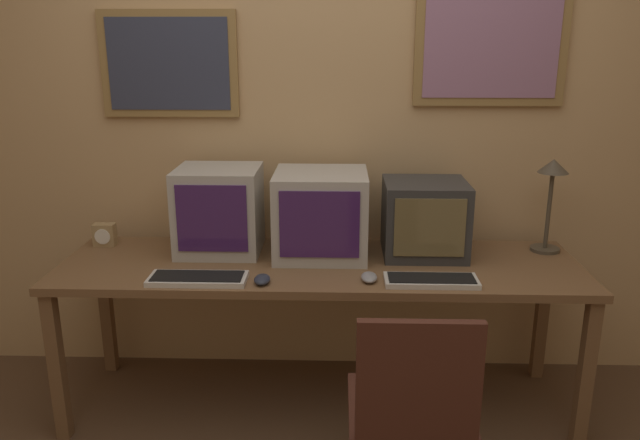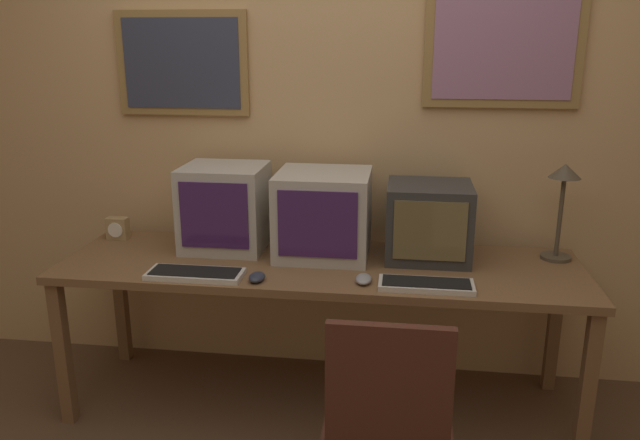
% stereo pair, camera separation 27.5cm
% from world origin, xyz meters
% --- Properties ---
extents(wall_back, '(8.00, 0.08, 2.60)m').
position_xyz_m(wall_back, '(0.00, 1.41, 1.31)').
color(wall_back, tan).
rests_on(wall_back, ground_plane).
extents(desk, '(2.33, 0.69, 0.72)m').
position_xyz_m(desk, '(0.00, 0.98, 0.66)').
color(desk, brown).
rests_on(desk, ground_plane).
extents(monitor_left, '(0.38, 0.36, 0.40)m').
position_xyz_m(monitor_left, '(-0.48, 1.13, 0.92)').
color(monitor_left, '#B7B2A8').
rests_on(monitor_left, desk).
extents(monitor_center, '(0.42, 0.41, 0.39)m').
position_xyz_m(monitor_center, '(0.00, 1.10, 0.92)').
color(monitor_center, '#B7B2A8').
rests_on(monitor_center, desk).
extents(monitor_right, '(0.38, 0.35, 0.34)m').
position_xyz_m(monitor_right, '(0.48, 1.11, 0.89)').
color(monitor_right, '#333333').
rests_on(monitor_right, desk).
extents(keyboard_main, '(0.41, 0.16, 0.03)m').
position_xyz_m(keyboard_main, '(-0.50, 0.73, 0.74)').
color(keyboard_main, beige).
rests_on(keyboard_main, desk).
extents(keyboard_side, '(0.38, 0.15, 0.03)m').
position_xyz_m(keyboard_side, '(0.47, 0.74, 0.74)').
color(keyboard_side, beige).
rests_on(keyboard_side, desk).
extents(mouse_near_keyboard, '(0.07, 0.10, 0.03)m').
position_xyz_m(mouse_near_keyboard, '(-0.23, 0.72, 0.74)').
color(mouse_near_keyboard, '#282D3D').
rests_on(mouse_near_keyboard, desk).
extents(mouse_far_corner, '(0.07, 0.11, 0.03)m').
position_xyz_m(mouse_far_corner, '(0.21, 0.76, 0.74)').
color(mouse_far_corner, gray).
rests_on(mouse_far_corner, desk).
extents(desk_clock, '(0.10, 0.06, 0.11)m').
position_xyz_m(desk_clock, '(-1.05, 1.18, 0.78)').
color(desk_clock, '#A38456').
rests_on(desk_clock, desk).
extents(desk_lamp, '(0.14, 0.14, 0.44)m').
position_xyz_m(desk_lamp, '(1.06, 1.17, 1.04)').
color(desk_lamp, '#4C4233').
rests_on(desk_lamp, desk).
extents(office_chair, '(0.45, 0.45, 0.87)m').
position_xyz_m(office_chair, '(0.34, 0.21, 0.38)').
color(office_chair, black).
rests_on(office_chair, ground_plane).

